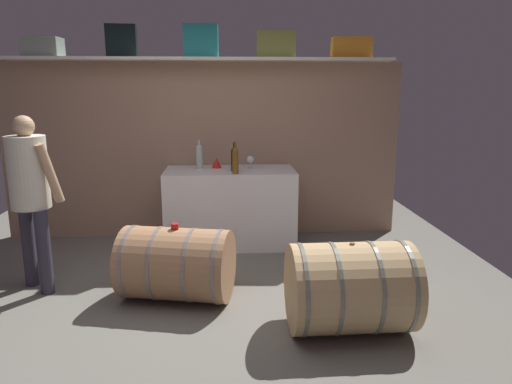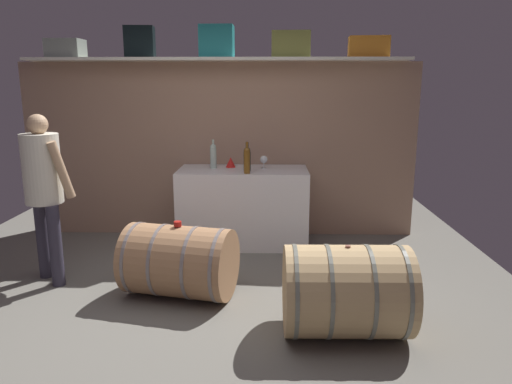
{
  "view_description": "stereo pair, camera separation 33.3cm",
  "coord_description": "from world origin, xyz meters",
  "px_view_note": "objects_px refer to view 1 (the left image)",
  "views": [
    {
      "loc": [
        0.23,
        -3.3,
        1.74
      ],
      "look_at": [
        0.47,
        0.29,
        0.94
      ],
      "focal_mm": 33.5,
      "sensor_mm": 36.0,
      "label": 1
    },
    {
      "loc": [
        0.56,
        -3.3,
        1.74
      ],
      "look_at": [
        0.47,
        0.29,
        0.94
      ],
      "focal_mm": 33.5,
      "sensor_mm": 36.0,
      "label": 2
    }
  ],
  "objects_px": {
    "red_funnel": "(217,163)",
    "wine_barrel_near": "(177,264)",
    "toolcase_orange": "(351,48)",
    "winemaker_pouring": "(30,185)",
    "tasting_cup": "(175,226)",
    "work_cabinet": "(230,207)",
    "wine_bottle_dark": "(235,158)",
    "wine_bottle_amber": "(235,160)",
    "toolcase_grey": "(43,47)",
    "toolcase_black": "(122,41)",
    "wine_bottle_clear": "(199,156)",
    "toolcase_olive": "(276,45)",
    "wine_glass": "(250,160)",
    "wine_barrel_far": "(350,287)",
    "toolcase_teal": "(201,41)"
  },
  "relations": [
    {
      "from": "toolcase_black",
      "to": "red_funnel",
      "type": "xyz_separation_m",
      "value": [
        0.98,
        -0.12,
        -1.3
      ]
    },
    {
      "from": "toolcase_olive",
      "to": "wine_glass",
      "type": "distance_m",
      "value": 1.28
    },
    {
      "from": "tasting_cup",
      "to": "toolcase_teal",
      "type": "bearing_deg",
      "value": 83.89
    },
    {
      "from": "toolcase_black",
      "to": "work_cabinet",
      "type": "height_order",
      "value": "toolcase_black"
    },
    {
      "from": "red_funnel",
      "to": "winemaker_pouring",
      "type": "distance_m",
      "value": 1.97
    },
    {
      "from": "toolcase_teal",
      "to": "wine_barrel_near",
      "type": "relative_size",
      "value": 0.36
    },
    {
      "from": "toolcase_olive",
      "to": "red_funnel",
      "type": "height_order",
      "value": "toolcase_olive"
    },
    {
      "from": "work_cabinet",
      "to": "wine_barrel_near",
      "type": "bearing_deg",
      "value": -108.55
    },
    {
      "from": "toolcase_grey",
      "to": "wine_bottle_clear",
      "type": "xyz_separation_m",
      "value": [
        1.62,
        -0.18,
        -1.15
      ]
    },
    {
      "from": "wine_glass",
      "to": "tasting_cup",
      "type": "distance_m",
      "value": 1.63
    },
    {
      "from": "toolcase_teal",
      "to": "toolcase_grey",
      "type": "bearing_deg",
      "value": -178.62
    },
    {
      "from": "wine_bottle_clear",
      "to": "winemaker_pouring",
      "type": "xyz_separation_m",
      "value": [
        -1.35,
        -1.17,
        -0.06
      ]
    },
    {
      "from": "toolcase_teal",
      "to": "red_funnel",
      "type": "bearing_deg",
      "value": -36.95
    },
    {
      "from": "toolcase_orange",
      "to": "work_cabinet",
      "type": "height_order",
      "value": "toolcase_orange"
    },
    {
      "from": "toolcase_orange",
      "to": "wine_barrel_near",
      "type": "distance_m",
      "value": 3.05
    },
    {
      "from": "work_cabinet",
      "to": "winemaker_pouring",
      "type": "xyz_separation_m",
      "value": [
        -1.68,
        -1.1,
        0.5
      ]
    },
    {
      "from": "toolcase_olive",
      "to": "winemaker_pouring",
      "type": "xyz_separation_m",
      "value": [
        -2.2,
        -1.35,
        -1.24
      ]
    },
    {
      "from": "toolcase_black",
      "to": "wine_bottle_dark",
      "type": "height_order",
      "value": "toolcase_black"
    },
    {
      "from": "toolcase_grey",
      "to": "toolcase_black",
      "type": "bearing_deg",
      "value": 0.75
    },
    {
      "from": "toolcase_orange",
      "to": "wine_bottle_dark",
      "type": "xyz_separation_m",
      "value": [
        -1.3,
        -0.34,
        -1.16
      ]
    },
    {
      "from": "wine_bottle_clear",
      "to": "wine_bottle_dark",
      "type": "distance_m",
      "value": 0.42
    },
    {
      "from": "toolcase_teal",
      "to": "toolcase_orange",
      "type": "bearing_deg",
      "value": 1.38
    },
    {
      "from": "toolcase_black",
      "to": "wine_barrel_near",
      "type": "bearing_deg",
      "value": -72.31
    },
    {
      "from": "work_cabinet",
      "to": "wine_bottle_dark",
      "type": "xyz_separation_m",
      "value": [
        0.05,
        -0.1,
        0.56
      ]
    },
    {
      "from": "wine_bottle_dark",
      "to": "wine_bottle_clear",
      "type": "bearing_deg",
      "value": 156.2
    },
    {
      "from": "toolcase_olive",
      "to": "tasting_cup",
      "type": "height_order",
      "value": "toolcase_olive"
    },
    {
      "from": "wine_bottle_dark",
      "to": "tasting_cup",
      "type": "bearing_deg",
      "value": -111.93
    },
    {
      "from": "wine_barrel_near",
      "to": "toolcase_grey",
      "type": "bearing_deg",
      "value": 144.97
    },
    {
      "from": "toolcase_grey",
      "to": "toolcase_orange",
      "type": "xyz_separation_m",
      "value": [
        3.29,
        0.0,
        0.01
      ]
    },
    {
      "from": "wine_barrel_far",
      "to": "tasting_cup",
      "type": "relative_size",
      "value": 13.94
    },
    {
      "from": "wine_bottle_amber",
      "to": "tasting_cup",
      "type": "xyz_separation_m",
      "value": [
        -0.52,
        -1.13,
        -0.36
      ]
    },
    {
      "from": "tasting_cup",
      "to": "toolcase_grey",
      "type": "bearing_deg",
      "value": 132.29
    },
    {
      "from": "wine_glass",
      "to": "wine_bottle_clear",
      "type": "bearing_deg",
      "value": 179.64
    },
    {
      "from": "work_cabinet",
      "to": "wine_bottle_dark",
      "type": "height_order",
      "value": "wine_bottle_dark"
    },
    {
      "from": "toolcase_black",
      "to": "wine_bottle_clear",
      "type": "height_order",
      "value": "toolcase_black"
    },
    {
      "from": "tasting_cup",
      "to": "winemaker_pouring",
      "type": "relative_size",
      "value": 0.04
    },
    {
      "from": "work_cabinet",
      "to": "wine_glass",
      "type": "xyz_separation_m",
      "value": [
        0.23,
        0.07,
        0.52
      ]
    },
    {
      "from": "toolcase_orange",
      "to": "wine_bottle_amber",
      "type": "relative_size",
      "value": 1.28
    },
    {
      "from": "work_cabinet",
      "to": "wine_bottle_amber",
      "type": "bearing_deg",
      "value": -77.8
    },
    {
      "from": "wine_bottle_clear",
      "to": "tasting_cup",
      "type": "distance_m",
      "value": 1.5
    },
    {
      "from": "red_funnel",
      "to": "wine_barrel_near",
      "type": "height_order",
      "value": "red_funnel"
    },
    {
      "from": "wine_glass",
      "to": "toolcase_grey",
      "type": "bearing_deg",
      "value": 175.25
    },
    {
      "from": "toolcase_black",
      "to": "work_cabinet",
      "type": "distance_m",
      "value": 2.12
    },
    {
      "from": "work_cabinet",
      "to": "wine_barrel_far",
      "type": "relative_size",
      "value": 1.6
    },
    {
      "from": "toolcase_black",
      "to": "wine_bottle_dark",
      "type": "distance_m",
      "value": 1.73
    },
    {
      "from": "wine_barrel_near",
      "to": "tasting_cup",
      "type": "height_order",
      "value": "tasting_cup"
    },
    {
      "from": "toolcase_black",
      "to": "wine_barrel_near",
      "type": "height_order",
      "value": "toolcase_black"
    },
    {
      "from": "toolcase_orange",
      "to": "wine_barrel_near",
      "type": "relative_size",
      "value": 0.43
    },
    {
      "from": "toolcase_orange",
      "to": "winemaker_pouring",
      "type": "relative_size",
      "value": 0.28
    },
    {
      "from": "toolcase_grey",
      "to": "wine_bottle_amber",
      "type": "distance_m",
      "value": 2.36
    }
  ]
}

